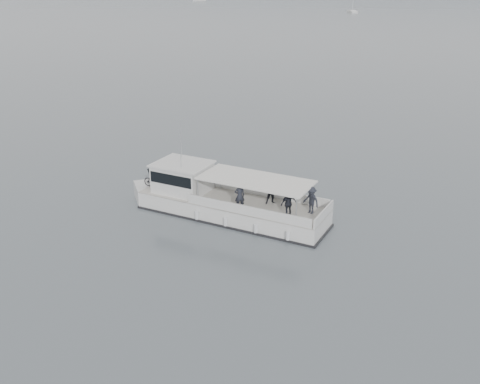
% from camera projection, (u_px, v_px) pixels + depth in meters
% --- Properties ---
extents(ground, '(1400.00, 1400.00, 0.00)m').
position_uv_depth(ground, '(157.00, 212.00, 30.80)').
color(ground, '#505A5E').
rests_on(ground, ground).
extents(tour_boat, '(12.37, 3.25, 5.18)m').
position_uv_depth(tour_boat, '(215.00, 199.00, 30.37)').
color(tour_boat, white).
rests_on(tour_boat, ground).
extents(moored_fleet, '(419.25, 318.52, 10.60)m').
position_uv_depth(moored_fleet, '(379.00, 8.00, 216.25)').
color(moored_fleet, white).
rests_on(moored_fleet, ground).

